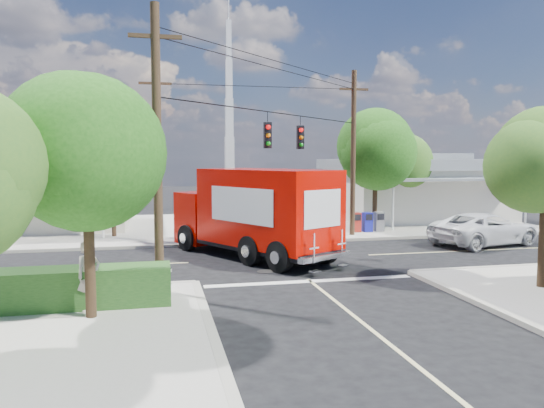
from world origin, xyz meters
name	(u,v)px	position (x,y,z in m)	size (l,w,h in m)	color
ground	(282,259)	(0.00, 0.00, 0.00)	(120.00, 120.00, 0.00)	black
sidewalk_ne	(401,221)	(10.88, 10.88, 0.07)	(14.12, 14.12, 0.14)	#AAA499
sidewalk_nw	(59,231)	(-10.88, 10.88, 0.07)	(14.12, 14.12, 0.14)	#AAA499
road_markings	(290,265)	(0.00, -1.47, 0.01)	(32.00, 32.00, 0.01)	beige
building_ne	(416,187)	(12.50, 11.97, 2.32)	(11.80, 10.20, 4.50)	silver
building_nw	(43,193)	(-12.00, 12.46, 2.22)	(10.80, 10.20, 4.30)	beige
radio_tower	(229,141)	(0.50, 20.00, 5.64)	(0.80, 0.80, 17.00)	silver
tree_sw_front	(87,158)	(-6.99, -7.54, 4.33)	(3.88, 3.78, 6.03)	#422D1C
tree_ne_front	(376,150)	(7.21, 6.76, 4.77)	(4.21, 4.14, 6.66)	#422D1C
tree_ne_back	(400,160)	(9.81, 8.96, 4.19)	(3.77, 3.66, 5.82)	#422D1C
palm_nw_front	(112,145)	(-7.50, 7.50, 5.04)	(3.01, 3.08, 5.59)	#422D1C
palm_nw_back	(76,152)	(-9.50, 9.00, 4.67)	(3.01, 3.08, 5.19)	#422D1C
utility_poles	(239,150)	(-1.58, 1.60, 4.67)	(12.00, 10.68, 9.00)	#473321
picket_fence	(70,282)	(-7.80, -5.60, 0.68)	(5.94, 0.06, 1.00)	silver
hedge_sw	(58,288)	(-8.00, -6.40, 0.69)	(6.20, 1.20, 1.10)	#1D4419
vending_boxes	(367,222)	(6.50, 6.20, 0.69)	(1.90, 0.50, 1.10)	#AE261B
delivery_truck	(254,213)	(-1.10, 0.58, 1.96)	(6.62, 9.04, 3.86)	black
parked_car	(485,229)	(10.72, 1.34, 0.80)	(2.67, 5.78, 1.61)	silver
pedestrian	(89,276)	(-7.12, -6.83, 1.10)	(0.70, 0.46, 1.92)	beige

